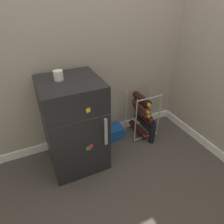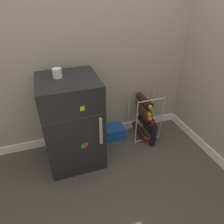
{
  "view_description": "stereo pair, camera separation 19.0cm",
  "coord_description": "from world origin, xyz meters",
  "views": [
    {
      "loc": [
        -0.82,
        -1.24,
        1.51
      ],
      "look_at": [
        -0.09,
        0.3,
        0.44
      ],
      "focal_mm": 32.0,
      "sensor_mm": 36.0,
      "label": 1
    },
    {
      "loc": [
        -0.64,
        -1.32,
        1.51
      ],
      "look_at": [
        -0.09,
        0.3,
        0.44
      ],
      "focal_mm": 32.0,
      "sensor_mm": 36.0,
      "label": 2
    }
  ],
  "objects": [
    {
      "name": "fridge_top_cup",
      "position": [
        -0.57,
        0.29,
        0.91
      ],
      "size": [
        0.08,
        0.08,
        0.08
      ],
      "color": "silver",
      "rests_on": "mini_fridge"
    },
    {
      "name": "soda_box",
      "position": [
        -0.05,
        0.42,
        0.07
      ],
      "size": [
        0.29,
        0.16,
        0.14
      ],
      "color": "#194C9E",
      "rests_on": "ground_plane"
    },
    {
      "name": "wine_rack",
      "position": [
        0.31,
        0.35,
        0.28
      ],
      "size": [
        0.32,
        0.33,
        0.55
      ],
      "color": "#B2B2B7",
      "rests_on": "ground_plane"
    },
    {
      "name": "ground_plane",
      "position": [
        0.0,
        0.0,
        0.0
      ],
      "size": [
        14.0,
        14.0,
        0.0
      ],
      "primitive_type": "plane",
      "color": "#423D38"
    },
    {
      "name": "wall_back",
      "position": [
        0.0,
        0.56,
        1.24
      ],
      "size": [
        6.68,
        0.07,
        2.5
      ],
      "color": "#9E9384",
      "rests_on": "ground_plane"
    },
    {
      "name": "mini_fridge",
      "position": [
        -0.5,
        0.25,
        0.44
      ],
      "size": [
        0.51,
        0.53,
        0.87
      ],
      "color": "black",
      "rests_on": "ground_plane"
    },
    {
      "name": "loose_bottle_floor",
      "position": [
        0.34,
        0.15,
        0.13
      ],
      "size": [
        0.06,
        0.06,
        0.3
      ],
      "color": "black",
      "rests_on": "ground_plane"
    }
  ]
}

